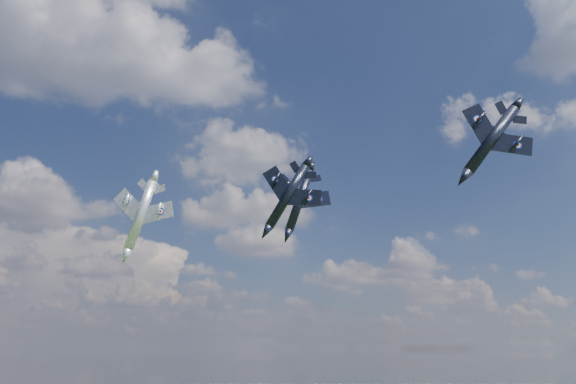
{
  "coord_description": "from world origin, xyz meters",
  "views": [
    {
      "loc": [
        -12.03,
        -64.37,
        60.11
      ],
      "look_at": [
        5.74,
        13.92,
        82.63
      ],
      "focal_mm": 35.0,
      "sensor_mm": 36.0,
      "label": 1
    }
  ],
  "objects": [
    {
      "name": "jet_lead_navy",
      "position": [
        5.0,
        10.86,
        81.17
      ],
      "size": [
        13.96,
        16.46,
        7.62
      ],
      "primitive_type": null,
      "rotation": [
        0.0,
        0.53,
        -0.31
      ],
      "color": "black"
    },
    {
      "name": "jet_high_navy",
      "position": [
        11.35,
        29.26,
        85.71
      ],
      "size": [
        12.91,
        16.78,
        6.9
      ],
      "primitive_type": null,
      "rotation": [
        0.0,
        0.33,
        -0.06
      ],
      "color": "black"
    },
    {
      "name": "jet_right_navy",
      "position": [
        22.44,
        -13.21,
        82.19
      ],
      "size": [
        11.94,
        14.64,
        7.69
      ],
      "primitive_type": null,
      "rotation": [
        0.0,
        0.66,
        -0.27
      ],
      "color": "black"
    },
    {
      "name": "jet_left_silver",
      "position": [
        -15.81,
        28.77,
        81.43
      ],
      "size": [
        17.76,
        19.88,
        6.72
      ],
      "primitive_type": null,
      "rotation": [
        0.0,
        0.3,
        -0.41
      ],
      "color": "gray"
    }
  ]
}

